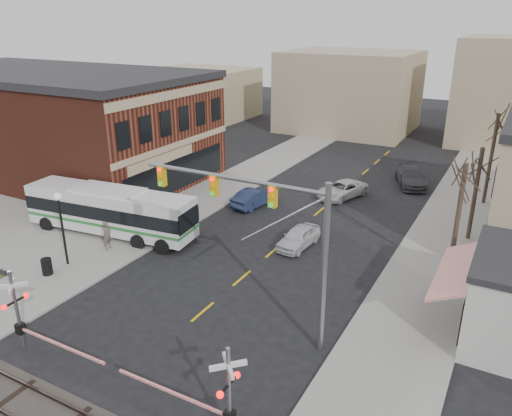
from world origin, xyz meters
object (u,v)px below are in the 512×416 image
Objects in this scene: transit_bus at (110,210)px; pedestrian_far at (131,215)px; street_lamp at (60,214)px; rr_crossing_west at (24,314)px; car_d at (411,177)px; rr_crossing_east at (219,393)px; car_a at (298,237)px; car_b at (255,197)px; car_c at (342,190)px; pedestrian_near at (107,235)px; trash_bin at (47,267)px; traffic_signal_mast at (270,223)px.

transit_bus reaches higher than pedestrian_far.
street_lamp is at bearing -78.59° from transit_bus.
pedestrian_far is at bearing 113.44° from rr_crossing_west.
transit_bus is 26.17m from car_d.
rr_crossing_east reaches higher than pedestrian_far.
pedestrian_far reaches higher than car_d.
transit_bus reaches higher than car_a.
car_b is 0.81× the size of car_d.
car_c is at bearing 98.82° from car_a.
street_lamp reaches higher than car_b.
rr_crossing_east is at bearing 126.55° from car_b.
car_b is 12.46m from pedestrian_near.
car_b is at bearing 72.16° from trash_bin.
pedestrian_far is at bearing 140.40° from rr_crossing_east.
pedestrian_near reaches higher than pedestrian_far.
rr_crossing_west reaches higher than pedestrian_near.
car_d is 2.85× the size of pedestrian_near.
rr_crossing_west is 3.57× the size of pedestrian_far.
pedestrian_near is at bearing -143.63° from car_a.
car_c is at bearing 61.85° from street_lamp.
street_lamp is 4.68× the size of trash_bin.
pedestrian_near is (-13.22, 3.00, -4.63)m from traffic_signal_mast.
rr_crossing_west is at bearing -96.03° from pedestrian_far.
car_b is (0.03, 21.11, -1.25)m from rr_crossing_west.
car_d is 24.70m from pedestrian_far.
traffic_signal_mast is 17.80m from car_b.
rr_crossing_east is (16.21, -11.55, 0.17)m from transit_bus.
car_c is at bearing 100.21° from rr_crossing_east.
transit_bus is at bearing 161.14° from traffic_signal_mast.
pedestrian_near is (1.65, -2.08, -0.72)m from transit_bus.
street_lamp is 2.92× the size of pedestrian_far.
car_d is at bearing -119.95° from car_b.
trash_bin is at bearing -96.43° from car_c.
car_a is 12.16m from pedestrian_far.
rr_crossing_west reaches higher than pedestrian_far.
car_b is at bearing 25.00° from pedestrian_far.
street_lamp is at bearing -98.06° from car_c.
pedestrian_near is at bearing 114.88° from rr_crossing_west.
car_a is 2.07× the size of pedestrian_near.
pedestrian_near reaches higher than car_d.
car_d reaches higher than car_c.
rr_crossing_west is at bearing -81.57° from car_c.
transit_bus is 13.03m from rr_crossing_west.
car_b is 0.90× the size of car_c.
street_lamp is 0.94× the size of car_c.
pedestrian_far is (-15.45, -19.27, 0.12)m from car_d.
trash_bin is 0.18× the size of car_d.
street_lamp is 22.40m from car_c.
pedestrian_near reaches higher than car_c.
rr_crossing_east is at bearing -124.85° from pedestrian_near.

